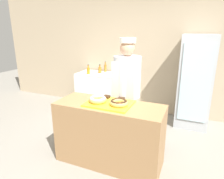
# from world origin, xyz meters

# --- Properties ---
(ground_plane) EXTENTS (14.00, 14.00, 0.00)m
(ground_plane) POSITION_xyz_m (0.00, 0.00, 0.00)
(ground_plane) COLOR gray
(wall_back) EXTENTS (8.00, 0.06, 2.70)m
(wall_back) POSITION_xyz_m (0.00, 2.13, 1.35)
(wall_back) COLOR tan
(wall_back) RESTS_ON ground_plane
(display_counter) EXTENTS (1.48, 0.57, 0.89)m
(display_counter) POSITION_xyz_m (0.00, 0.00, 0.45)
(display_counter) COLOR #997047
(display_counter) RESTS_ON ground_plane
(serving_tray) EXTENTS (0.61, 0.45, 0.02)m
(serving_tray) POSITION_xyz_m (0.00, 0.00, 0.91)
(serving_tray) COLOR yellow
(serving_tray) RESTS_ON display_counter
(donut_light_glaze) EXTENTS (0.24, 0.24, 0.07)m
(donut_light_glaze) POSITION_xyz_m (-0.15, -0.03, 0.96)
(donut_light_glaze) COLOR tan
(donut_light_glaze) RESTS_ON serving_tray
(donut_chocolate_glaze) EXTENTS (0.24, 0.24, 0.07)m
(donut_chocolate_glaze) POSITION_xyz_m (0.15, -0.03, 0.96)
(donut_chocolate_glaze) COLOR tan
(donut_chocolate_glaze) RESTS_ON serving_tray
(brownie_back_left) EXTENTS (0.09, 0.09, 0.03)m
(brownie_back_left) POSITION_xyz_m (-0.11, 0.16, 0.93)
(brownie_back_left) COLOR #382111
(brownie_back_left) RESTS_ON serving_tray
(brownie_back_right) EXTENTS (0.09, 0.09, 0.03)m
(brownie_back_right) POSITION_xyz_m (0.11, 0.16, 0.93)
(brownie_back_right) COLOR #382111
(brownie_back_right) RESTS_ON serving_tray
(baker_person) EXTENTS (0.42, 0.42, 1.74)m
(baker_person) POSITION_xyz_m (0.06, 0.54, 0.91)
(baker_person) COLOR #4C4C51
(baker_person) RESTS_ON ground_plane
(beverage_fridge) EXTENTS (0.60, 0.64, 1.78)m
(beverage_fridge) POSITION_xyz_m (1.04, 1.75, 0.89)
(beverage_fridge) COLOR #ADB2B7
(beverage_fridge) RESTS_ON ground_plane
(chest_freezer) EXTENTS (1.04, 0.60, 0.88)m
(chest_freezer) POSITION_xyz_m (-1.01, 1.76, 0.45)
(chest_freezer) COLOR white
(chest_freezer) RESTS_ON ground_plane
(bottle_amber) EXTENTS (0.06, 0.06, 0.24)m
(bottle_amber) POSITION_xyz_m (-0.97, 1.97, 0.98)
(bottle_amber) COLOR #99661E
(bottle_amber) RESTS_ON chest_freezer
(bottle_amber_b) EXTENTS (0.08, 0.08, 0.20)m
(bottle_amber_b) POSITION_xyz_m (-1.03, 1.79, 0.96)
(bottle_amber_b) COLOR #99661E
(bottle_amber_b) RESTS_ON chest_freezer
(bottle_orange) EXTENTS (0.07, 0.07, 0.21)m
(bottle_orange) POSITION_xyz_m (-1.22, 1.59, 0.97)
(bottle_orange) COLOR orange
(bottle_orange) RESTS_ON chest_freezer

